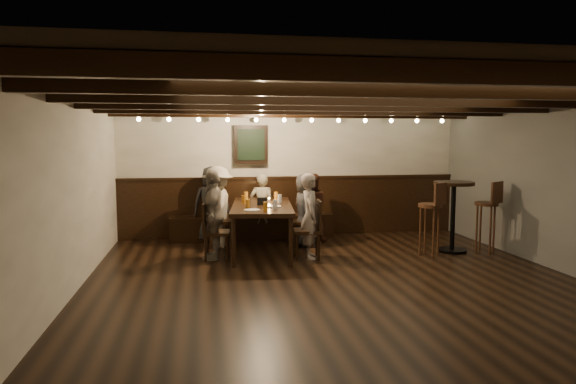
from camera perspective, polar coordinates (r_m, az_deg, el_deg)
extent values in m
plane|color=black|center=(6.69, 5.74, -10.25)|extent=(7.00, 7.00, 0.00)
plane|color=black|center=(6.45, 5.97, 10.69)|extent=(7.00, 7.00, 0.00)
plane|color=beige|center=(9.86, 0.43, 2.11)|extent=(6.50, 0.00, 6.50)
plane|color=#585855|center=(7.97, 29.01, 0.43)|extent=(0.00, 7.00, 7.00)
plane|color=beige|center=(6.41, -23.39, -0.48)|extent=(0.00, 7.00, 7.00)
cube|color=black|center=(9.89, 0.47, -1.66)|extent=(6.50, 0.08, 1.10)
cube|color=black|center=(9.58, -3.98, -3.90)|extent=(3.00, 0.45, 0.45)
cube|color=black|center=(9.64, -4.17, 5.28)|extent=(0.62, 0.12, 0.72)
cube|color=black|center=(9.57, -4.13, 5.27)|extent=(0.50, 0.02, 0.58)
cube|color=black|center=(3.74, 18.24, 12.48)|extent=(6.50, 0.10, 0.16)
cube|color=black|center=(4.79, 11.65, 11.16)|extent=(6.50, 0.10, 0.16)
cube|color=black|center=(5.88, 7.50, 10.25)|extent=(6.50, 0.10, 0.16)
cube|color=black|center=(7.00, 4.67, 9.59)|extent=(6.50, 0.10, 0.16)
cube|color=black|center=(8.13, 2.63, 9.10)|extent=(6.50, 0.10, 0.16)
cube|color=black|center=(9.26, 1.09, 8.73)|extent=(6.50, 0.10, 0.16)
sphere|color=#FFE099|center=(9.14, -16.25, 7.78)|extent=(0.07, 0.07, 0.07)
sphere|color=#FFE099|center=(9.08, -7.52, 7.97)|extent=(0.07, 0.07, 0.07)
sphere|color=#FFE099|center=(9.24, 1.12, 7.99)|extent=(0.07, 0.07, 0.07)
sphere|color=#FFE099|center=(9.59, 9.29, 7.84)|extent=(0.07, 0.07, 0.07)
sphere|color=#FFE099|center=(10.12, 16.75, 7.57)|extent=(0.07, 0.07, 0.07)
cube|color=black|center=(8.38, -2.91, -1.60)|extent=(1.19, 2.21, 0.06)
cylinder|color=black|center=(7.47, -6.06, -5.64)|extent=(0.06, 0.06, 0.73)
cylinder|color=black|center=(9.43, -5.42, -3.21)|extent=(0.06, 0.06, 0.73)
cylinder|color=black|center=(7.48, 0.30, -5.61)|extent=(0.06, 0.06, 0.73)
cylinder|color=black|center=(9.43, -0.40, -3.18)|extent=(0.06, 0.06, 0.73)
cube|color=black|center=(8.90, -7.43, -3.23)|extent=(0.48, 0.48, 0.05)
cube|color=black|center=(8.87, -8.72, -1.55)|extent=(0.09, 0.44, 0.48)
cube|color=black|center=(8.02, -7.91, -4.51)|extent=(0.44, 0.44, 0.05)
cube|color=black|center=(7.99, -9.23, -2.80)|extent=(0.08, 0.40, 0.44)
cube|color=black|center=(8.90, 1.61, -3.35)|extent=(0.45, 0.45, 0.05)
cube|color=black|center=(8.88, 2.81, -1.75)|extent=(0.09, 0.41, 0.45)
cube|color=black|center=(8.02, 2.13, -4.35)|extent=(0.46, 0.46, 0.05)
cube|color=black|center=(7.99, 3.48, -2.56)|extent=(0.09, 0.42, 0.45)
imported|color=#2B2C2E|center=(9.32, -8.46, -1.35)|extent=(0.72, 0.51, 1.37)
imported|color=gray|center=(9.44, -2.92, -1.66)|extent=(0.48, 0.34, 1.22)
imported|color=#5A2E1E|center=(9.33, 2.62, -1.71)|extent=(0.65, 0.53, 1.23)
imported|color=#A79E8D|center=(8.86, -7.77, -1.63)|extent=(0.62, 0.96, 1.40)
imported|color=gray|center=(7.98, -8.30, -2.56)|extent=(0.43, 0.84, 1.38)
imported|color=#28292B|center=(8.87, 1.94, -1.99)|extent=(0.47, 0.66, 1.27)
imported|color=gray|center=(7.98, 2.50, -2.68)|extent=(0.37, 0.52, 1.33)
cylinder|color=#BF7219|center=(9.06, -4.69, -0.39)|extent=(0.07, 0.07, 0.14)
cylinder|color=#BF7219|center=(9.01, -1.33, -0.40)|extent=(0.07, 0.07, 0.14)
cylinder|color=#BF7219|center=(8.47, -4.95, -0.84)|extent=(0.07, 0.07, 0.14)
cylinder|color=silver|center=(8.57, -0.91, -0.74)|extent=(0.07, 0.07, 0.14)
cylinder|color=#BF7219|center=(7.92, -4.50, -1.31)|extent=(0.07, 0.07, 0.14)
cylinder|color=silver|center=(7.82, -1.44, -1.39)|extent=(0.07, 0.07, 0.14)
cylinder|color=#BF7219|center=(7.57, -2.52, -1.64)|extent=(0.07, 0.07, 0.14)
cylinder|color=white|center=(7.68, -4.02, -2.01)|extent=(0.24, 0.24, 0.01)
cylinder|color=white|center=(8.08, -1.63, -1.60)|extent=(0.24, 0.24, 0.01)
cube|color=black|center=(8.32, -2.91, -1.02)|extent=(0.15, 0.10, 0.12)
cylinder|color=beige|center=(8.67, -2.12, -0.96)|extent=(0.05, 0.05, 0.05)
cylinder|color=black|center=(8.96, 17.73, -6.19)|extent=(0.48, 0.48, 0.04)
cylinder|color=black|center=(8.86, 17.84, -2.73)|extent=(0.08, 0.08, 1.09)
cylinder|color=black|center=(8.80, 17.96, 0.92)|extent=(0.65, 0.65, 0.05)
cylinder|color=#3E2313|center=(8.43, 15.50, -1.45)|extent=(0.37, 0.37, 0.05)
cube|color=#3E2313|center=(8.32, 16.57, -0.22)|extent=(0.29, 0.21, 0.35)
cylinder|color=#3E2313|center=(8.94, 21.18, -1.22)|extent=(0.37, 0.37, 0.05)
cube|color=#3E2313|center=(8.84, 22.21, -0.06)|extent=(0.30, 0.19, 0.35)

